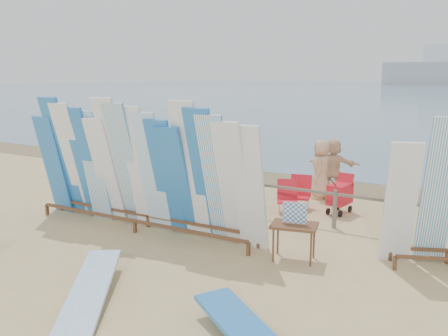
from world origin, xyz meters
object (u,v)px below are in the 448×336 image
Objects in this scene: beach_chair_left at (299,199)px; beach_chair_right at (287,203)px; beachgoer_5 at (333,166)px; beachgoer_11 at (230,147)px; stroller at (340,198)px; main_surfboard_rack at (139,172)px; beachgoer_0 at (139,162)px; beachgoer_6 at (321,169)px; vendor_table at (294,241)px; beachgoer_1 at (133,154)px; flat_board_a at (90,302)px.

beach_chair_left is 1.05× the size of beach_chair_right.
beachgoer_11 reaches higher than beachgoer_5.
beach_chair_right is at bearing -144.41° from stroller.
main_surfboard_rack is 7.02m from beachgoer_11.
beachgoer_0 is 5.43m from beachgoer_6.
beach_chair_right is 0.47× the size of beachgoer_0.
main_surfboard_rack is 4.38m from beach_chair_left.
main_surfboard_rack reaches higher than beachgoer_6.
beach_chair_right is 0.51× the size of beachgoer_5.
beachgoer_6 reaches higher than beachgoer_5.
vendor_table reaches higher than beach_chair_left.
main_surfboard_rack is 3.61× the size of beachgoer_6.
beachgoer_5 reaches higher than stroller.
beachgoer_1 is (-1.27, 1.19, -0.03)m from beachgoer_0.
beach_chair_right is 2.78m from beachgoer_5.
beachgoer_6 is at bearing 39.13° from beachgoer_11.
beachgoer_6 is 0.99× the size of beachgoer_1.
beachgoer_6 reaches higher than stroller.
beachgoer_6 reaches higher than vendor_table.
beach_chair_left is 6.33m from beachgoer_1.
beach_chair_left is at bearing 49.21° from flat_board_a.
beach_chair_left is at bearing -165.91° from stroller.
beachgoer_5 reaches higher than beach_chair_left.
beachgoer_0 is at bearing 154.97° from beach_chair_right.
beachgoer_0 is (-6.05, -0.62, 0.48)m from stroller.
beachgoer_1 reaches higher than beachgoer_6.
vendor_table is 1.30× the size of beach_chair_left.
beachgoer_1 reaches higher than flat_board_a.
beachgoer_0 reaches higher than beachgoer_5.
beachgoer_6 is at bearing 74.06° from beach_chair_left.
beachgoer_6 is at bearing 8.20° from beachgoer_1.
main_surfboard_rack is 3.93m from beach_chair_right.
beach_chair_right is 0.49× the size of beachgoer_1.
stroller is (1.18, 0.59, 0.16)m from beach_chair_right.
beachgoer_6 is at bearing 57.00° from beach_chair_right.
vendor_table is at bearing -0.12° from main_surfboard_rack.
stroller is at bearing 40.70° from flat_board_a.
main_surfboard_rack reaches higher than beachgoer_0.
main_surfboard_rack reaches higher than beachgoer_1.
flat_board_a is 3.10× the size of beach_chair_left.
main_surfboard_rack reaches higher than beach_chair_right.
beachgoer_1 reaches higher than beach_chair_right.
stroller is 1.60m from beachgoer_6.
stroller is (1.05, 0.09, 0.15)m from beach_chair_left.
main_surfboard_rack is 3.77× the size of beachgoer_5.
flat_board_a is at bearing -64.10° from main_surfboard_rack.
beachgoer_0 is at bearing -165.03° from stroller.
beach_chair_left is at bearing 25.59° from beachgoer_11.
beachgoer_0 is at bearing 90.88° from flat_board_a.
beachgoer_0 is 4.02m from beachgoer_11.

